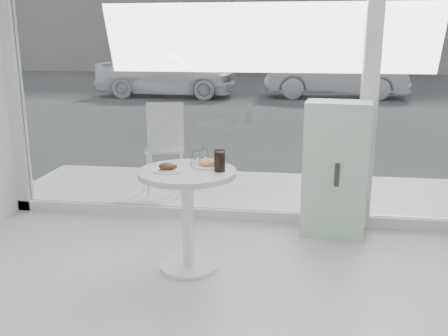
% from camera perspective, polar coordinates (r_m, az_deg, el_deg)
% --- Properties ---
extents(storefront, '(5.00, 0.14, 3.00)m').
position_cam_1_polar(storefront, '(4.53, 5.99, 14.67)').
color(storefront, silver).
rests_on(storefront, ground).
extents(main_table, '(0.72, 0.72, 0.77)m').
position_cam_1_polar(main_table, '(3.70, -4.17, -3.55)').
color(main_table, white).
rests_on(main_table, ground).
extents(patio_deck, '(5.60, 1.60, 0.05)m').
position_cam_1_polar(patio_deck, '(5.59, 5.13, -2.89)').
color(patio_deck, silver).
rests_on(patio_deck, ground).
extents(street, '(40.00, 24.00, 0.00)m').
position_cam_1_polar(street, '(17.61, 7.43, 8.94)').
color(street, '#313131').
rests_on(street, ground).
extents(mint_cabinet, '(0.58, 0.42, 1.18)m').
position_cam_1_polar(mint_cabinet, '(4.46, 12.60, -0.13)').
color(mint_cabinet, '#A4D2B7').
rests_on(mint_cabinet, ground).
extents(patio_chair, '(0.49, 0.49, 0.96)m').
position_cam_1_polar(patio_chair, '(5.58, -6.73, 3.08)').
color(patio_chair, white).
rests_on(patio_chair, patio_deck).
extents(car_white, '(4.22, 1.89, 1.41)m').
position_cam_1_polar(car_white, '(15.18, -6.60, 10.74)').
color(car_white, white).
rests_on(car_white, street).
extents(car_silver, '(4.11, 1.54, 1.34)m').
position_cam_1_polar(car_silver, '(15.18, 12.57, 10.37)').
color(car_silver, '#A4A6AB').
rests_on(car_silver, street).
extents(plate_fritter, '(0.21, 0.21, 0.07)m').
position_cam_1_polar(plate_fritter, '(3.61, -6.42, 0.01)').
color(plate_fritter, silver).
rests_on(plate_fritter, main_table).
extents(plate_donut, '(0.23, 0.23, 0.06)m').
position_cam_1_polar(plate_donut, '(3.72, -1.89, 0.46)').
color(plate_donut, silver).
rests_on(plate_donut, main_table).
extents(water_tumbler_a, '(0.07, 0.07, 0.11)m').
position_cam_1_polar(water_tumbler_a, '(3.78, -3.31, 1.08)').
color(water_tumbler_a, white).
rests_on(water_tumbler_a, main_table).
extents(water_tumbler_b, '(0.07, 0.07, 0.11)m').
position_cam_1_polar(water_tumbler_b, '(3.80, -2.41, 1.20)').
color(water_tumbler_b, white).
rests_on(water_tumbler_b, main_table).
extents(cola_glass, '(0.08, 0.08, 0.16)m').
position_cam_1_polar(cola_glass, '(3.58, -0.49, 0.79)').
color(cola_glass, white).
rests_on(cola_glass, main_table).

